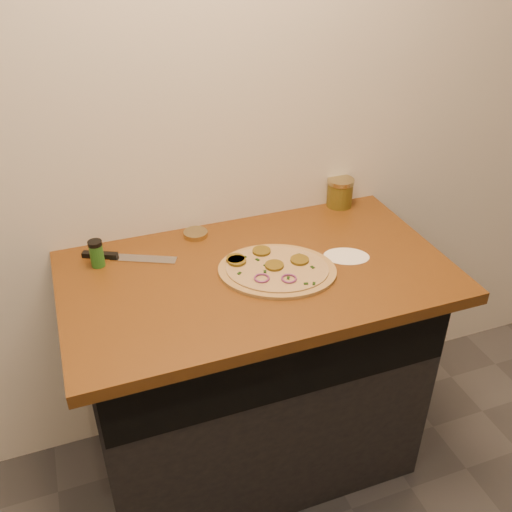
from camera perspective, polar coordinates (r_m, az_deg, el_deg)
name	(u,v)px	position (r m, az deg, el deg)	size (l,w,h in m)	color
cabinet	(254,373)	(2.09, -0.23, -11.67)	(1.10, 0.60, 0.86)	black
countertop	(257,275)	(1.78, 0.07, -1.90)	(1.20, 0.70, 0.04)	brown
pizza	(276,269)	(1.76, 2.01, -1.33)	(0.47, 0.47, 0.02)	tan
chefs_knife	(121,257)	(1.87, -13.38, -0.08)	(0.29, 0.16, 0.02)	#B7BAC1
mason_jar_lid	(196,234)	(1.95, -6.06, 2.22)	(0.08, 0.08, 0.02)	tan
salsa_jar	(340,192)	(2.14, 8.39, 6.32)	(0.10, 0.10, 0.11)	maroon
spice_shaker	(97,253)	(1.84, -15.66, 0.24)	(0.04, 0.04, 0.09)	#24611E
flour_spill	(346,256)	(1.86, 9.03, -0.02)	(0.15, 0.15, 0.00)	white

